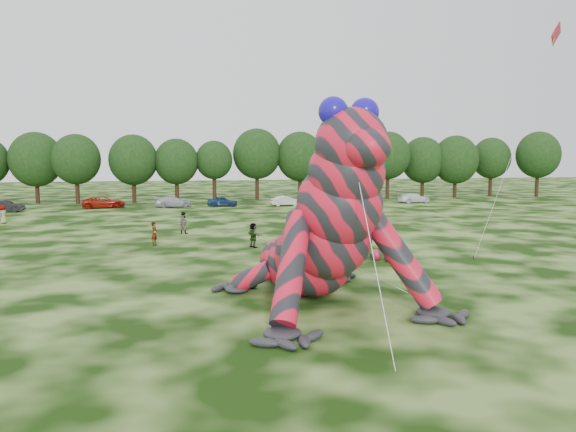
# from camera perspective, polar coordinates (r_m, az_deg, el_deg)

# --- Properties ---
(ground) EXTENTS (240.00, 240.00, 0.00)m
(ground) POSITION_cam_1_polar(r_m,az_deg,el_deg) (24.89, -2.69, -9.74)
(ground) COLOR #16330A
(ground) RESTS_ON ground
(inflatable_gecko) EXTENTS (19.23, 21.42, 9.22)m
(inflatable_gecko) POSITION_cam_1_polar(r_m,az_deg,el_deg) (27.25, 1.54, 1.54)
(inflatable_gecko) COLOR red
(inflatable_gecko) RESTS_ON ground
(flying_kite) EXTENTS (3.72, 3.60, 14.75)m
(flying_kite) POSITION_cam_1_polar(r_m,az_deg,el_deg) (37.70, 25.07, 14.98)
(flying_kite) COLOR red
(flying_kite) RESTS_ON ground
(tree_5) EXTENTS (7.16, 6.44, 9.80)m
(tree_5) POSITION_cam_1_polar(r_m,az_deg,el_deg) (84.52, -24.21, 4.49)
(tree_5) COLOR black
(tree_5) RESTS_ON ground
(tree_6) EXTENTS (6.52, 5.86, 9.49)m
(tree_6) POSITION_cam_1_polar(r_m,az_deg,el_deg) (81.66, -20.69, 4.49)
(tree_6) COLOR black
(tree_6) RESTS_ON ground
(tree_7) EXTENTS (6.68, 6.01, 9.48)m
(tree_7) POSITION_cam_1_polar(r_m,az_deg,el_deg) (80.81, -15.43, 4.65)
(tree_7) COLOR black
(tree_7) RESTS_ON ground
(tree_8) EXTENTS (6.14, 5.53, 8.94)m
(tree_8) POSITION_cam_1_polar(r_m,az_deg,el_deg) (80.71, -11.25, 4.57)
(tree_8) COLOR black
(tree_8) RESTS_ON ground
(tree_9) EXTENTS (5.27, 4.74, 8.68)m
(tree_9) POSITION_cam_1_polar(r_m,az_deg,el_deg) (81.18, -7.51, 4.55)
(tree_9) COLOR black
(tree_9) RESTS_ON ground
(tree_10) EXTENTS (7.09, 6.38, 10.50)m
(tree_10) POSITION_cam_1_polar(r_m,az_deg,el_deg) (82.96, -3.17, 5.27)
(tree_10) COLOR black
(tree_10) RESTS_ON ground
(tree_11) EXTENTS (7.01, 6.31, 10.07)m
(tree_11) POSITION_cam_1_polar(r_m,az_deg,el_deg) (83.65, 1.22, 5.14)
(tree_11) COLOR black
(tree_11) RESTS_ON ground
(tree_12) EXTENTS (5.99, 5.39, 8.97)m
(tree_12) POSITION_cam_1_polar(r_m,az_deg,el_deg) (84.71, 5.43, 4.75)
(tree_12) COLOR black
(tree_12) RESTS_ON ground
(tree_13) EXTENTS (6.83, 6.15, 10.13)m
(tree_13) POSITION_cam_1_polar(r_m,az_deg,el_deg) (86.34, 10.11, 5.10)
(tree_13) COLOR black
(tree_13) RESTS_ON ground
(tree_14) EXTENTS (6.82, 6.14, 9.40)m
(tree_14) POSITION_cam_1_polar(r_m,az_deg,el_deg) (90.23, 13.53, 4.84)
(tree_14) COLOR black
(tree_14) RESTS_ON ground
(tree_15) EXTENTS (7.17, 6.45, 9.63)m
(tree_15) POSITION_cam_1_polar(r_m,az_deg,el_deg) (91.53, 16.65, 4.84)
(tree_15) COLOR black
(tree_15) RESTS_ON ground
(tree_16) EXTENTS (6.26, 5.63, 9.37)m
(tree_16) POSITION_cam_1_polar(r_m,az_deg,el_deg) (96.29, 19.92, 4.72)
(tree_16) COLOR black
(tree_16) RESTS_ON ground
(tree_17) EXTENTS (6.98, 6.28, 10.30)m
(tree_17) POSITION_cam_1_polar(r_m,az_deg,el_deg) (97.48, 24.05, 4.83)
(tree_17) COLOR black
(tree_17) RESTS_ON ground
(car_1) EXTENTS (4.34, 1.56, 1.42)m
(car_1) POSITION_cam_1_polar(r_m,az_deg,el_deg) (73.64, -26.84, 0.90)
(car_1) COLOR black
(car_1) RESTS_ON ground
(car_2) EXTENTS (5.66, 3.28, 1.48)m
(car_2) POSITION_cam_1_polar(r_m,az_deg,el_deg) (74.41, -18.22, 1.34)
(car_2) COLOR #9C190B
(car_2) RESTS_ON ground
(car_3) EXTENTS (4.92, 2.45, 1.37)m
(car_3) POSITION_cam_1_polar(r_m,az_deg,el_deg) (73.39, -11.61, 1.42)
(car_3) COLOR #ADB0B7
(car_3) RESTS_ON ground
(car_4) EXTENTS (4.11, 2.26, 1.32)m
(car_4) POSITION_cam_1_polar(r_m,az_deg,el_deg) (73.39, -6.67, 1.49)
(car_4) COLOR navy
(car_4) RESTS_ON ground
(car_5) EXTENTS (4.03, 1.72, 1.29)m
(car_5) POSITION_cam_1_polar(r_m,az_deg,el_deg) (73.82, -0.26, 1.55)
(car_5) COLOR beige
(car_5) RESTS_ON ground
(car_6) EXTENTS (5.32, 2.97, 1.41)m
(car_6) POSITION_cam_1_polar(r_m,az_deg,el_deg) (72.94, 5.59, 1.51)
(car_6) COLOR #27282A
(car_6) RESTS_ON ground
(car_7) EXTENTS (4.73, 2.31, 1.32)m
(car_7) POSITION_cam_1_polar(r_m,az_deg,el_deg) (80.27, 12.69, 1.80)
(car_7) COLOR white
(car_7) RESTS_ON ground
(spectator_0) EXTENTS (0.63, 0.76, 1.79)m
(spectator_0) POSITION_cam_1_polar(r_m,az_deg,el_deg) (43.18, -13.41, -1.78)
(spectator_0) COLOR gray
(spectator_0) RESTS_ON ground
(spectator_4) EXTENTS (0.87, 1.04, 1.82)m
(spectator_4) POSITION_cam_1_polar(r_m,az_deg,el_deg) (61.71, -26.95, 0.13)
(spectator_4) COLOR gray
(spectator_4) RESTS_ON ground
(spectator_2) EXTENTS (1.15, 1.27, 1.71)m
(spectator_2) POSITION_cam_1_polar(r_m,az_deg,el_deg) (57.60, 9.01, 0.30)
(spectator_2) COLOR gray
(spectator_2) RESTS_ON ground
(spectator_5) EXTENTS (1.25, 1.74, 1.81)m
(spectator_5) POSITION_cam_1_polar(r_m,az_deg,el_deg) (41.34, -3.54, -1.96)
(spectator_5) COLOR gray
(spectator_5) RESTS_ON ground
(spectator_1) EXTENTS (1.14, 1.07, 1.88)m
(spectator_1) POSITION_cam_1_polar(r_m,az_deg,el_deg) (49.11, -10.60, -0.68)
(spectator_1) COLOR gray
(spectator_1) RESTS_ON ground
(spectator_3) EXTENTS (0.50, 1.01, 1.66)m
(spectator_3) POSITION_cam_1_polar(r_m,az_deg,el_deg) (56.15, 8.94, 0.12)
(spectator_3) COLOR gray
(spectator_3) RESTS_ON ground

